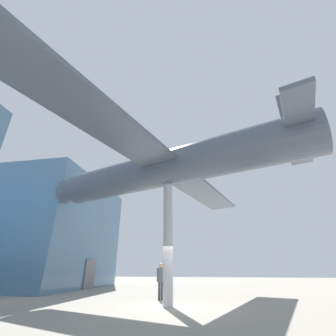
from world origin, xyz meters
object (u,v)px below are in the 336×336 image
at_px(support_pylon_central, 168,240).
at_px(visitor_person, 161,278).
at_px(plaza_bench, 167,286).
at_px(suspended_airplane, 164,169).

bearing_deg(support_pylon_central, visitor_person, 19.28).
bearing_deg(plaza_bench, suspended_airplane, -171.80).
height_order(support_pylon_central, visitor_person, support_pylon_central).
height_order(visitor_person, plaza_bench, visitor_person).
relative_size(suspended_airplane, plaza_bench, 11.57).
relative_size(suspended_airplane, visitor_person, 10.77).
bearing_deg(support_pylon_central, suspended_airplane, 69.97).
bearing_deg(support_pylon_central, plaza_bench, 10.24).
xyz_separation_m(support_pylon_central, plaza_bench, (5.99, 1.08, -2.37)).
relative_size(support_pylon_central, suspended_airplane, 0.29).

